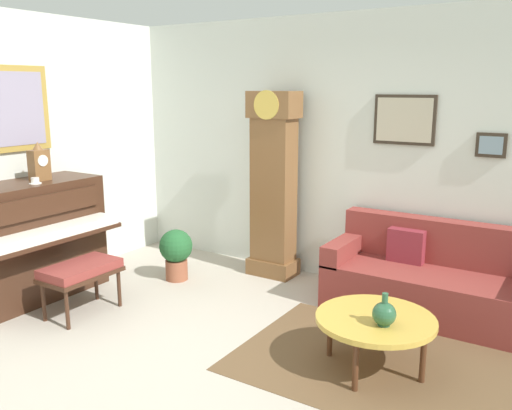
{
  "coord_description": "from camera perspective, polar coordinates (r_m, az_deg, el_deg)",
  "views": [
    {
      "loc": [
        2.36,
        -2.86,
        2.06
      ],
      "look_at": [
        -0.33,
        1.35,
        0.96
      ],
      "focal_mm": 37.63,
      "sensor_mm": 36.0,
      "label": 1
    }
  ],
  "objects": [
    {
      "name": "mantel_clock",
      "position": [
        5.66,
        -22.06,
        4.15
      ],
      "size": [
        0.13,
        0.18,
        0.38
      ],
      "color": "brown",
      "rests_on": "piano"
    },
    {
      "name": "green_jug",
      "position": [
        3.95,
        13.47,
        -11.18
      ],
      "size": [
        0.17,
        0.17,
        0.24
      ],
      "color": "#234C33",
      "rests_on": "coffee_table"
    },
    {
      "name": "piano_bench",
      "position": [
        5.2,
        -18.12,
        -6.76
      ],
      "size": [
        0.42,
        0.7,
        0.48
      ],
      "color": "#3D2316",
      "rests_on": "ground_plane"
    },
    {
      "name": "piano",
      "position": [
        5.71,
        -22.93,
        -3.51
      ],
      "size": [
        0.87,
        1.44,
        1.16
      ],
      "color": "#3D2316",
      "rests_on": "ground_plane"
    },
    {
      "name": "potted_plant",
      "position": [
        5.89,
        -8.5,
        -4.87
      ],
      "size": [
        0.36,
        0.36,
        0.56
      ],
      "color": "#935138",
      "rests_on": "ground_plane"
    },
    {
      "name": "ground_plane",
      "position": [
        4.26,
        -6.35,
        -17.33
      ],
      "size": [
        6.4,
        6.0,
        0.1
      ],
      "primitive_type": "cube",
      "color": "#B2A899"
    },
    {
      "name": "wall_back",
      "position": [
        5.79,
        8.45,
        5.78
      ],
      "size": [
        5.3,
        0.13,
        2.8
      ],
      "color": "silver",
      "rests_on": "ground_plane"
    },
    {
      "name": "area_rug",
      "position": [
        4.33,
        12.75,
        -16.25
      ],
      "size": [
        2.1,
        1.5,
        0.01
      ],
      "primitive_type": "cube",
      "color": "brown",
      "rests_on": "ground_plane"
    },
    {
      "name": "coffee_table",
      "position": [
        4.12,
        12.59,
        -11.91
      ],
      "size": [
        0.88,
        0.88,
        0.41
      ],
      "color": "gold",
      "rests_on": "ground_plane"
    },
    {
      "name": "couch",
      "position": [
        5.25,
        18.32,
        -7.66
      ],
      "size": [
        1.9,
        0.8,
        0.84
      ],
      "color": "maroon",
      "rests_on": "ground_plane"
    },
    {
      "name": "grandfather_clock",
      "position": [
        5.84,
        1.87,
        1.62
      ],
      "size": [
        0.52,
        0.34,
        2.03
      ],
      "color": "brown",
      "rests_on": "ground_plane"
    },
    {
      "name": "teacup",
      "position": [
        5.5,
        -22.43,
        2.34
      ],
      "size": [
        0.12,
        0.12,
        0.06
      ],
      "color": "white",
      "rests_on": "piano"
    }
  ]
}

